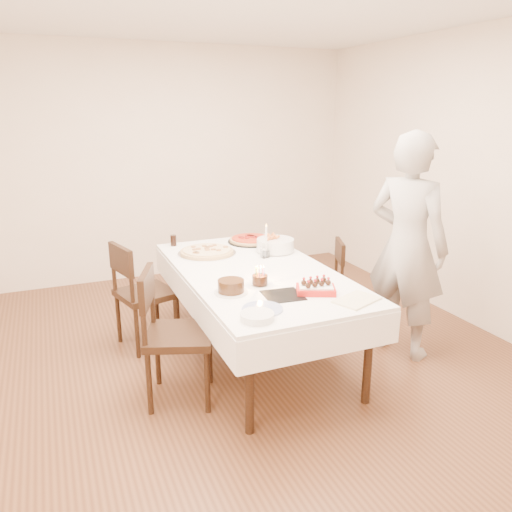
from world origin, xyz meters
name	(u,v)px	position (x,y,z in m)	size (l,w,h in m)	color
floor	(249,361)	(0.00, 0.00, 0.00)	(5.00, 5.00, 0.00)	#4F2D1B
wall_back	(169,164)	(0.00, 2.50, 1.35)	(4.50, 0.04, 2.70)	#F2E1CB
wall_right	(477,181)	(2.25, 0.00, 1.35)	(0.04, 5.00, 2.70)	#F2E1CB
dining_table	(256,314)	(0.09, 0.07, 0.38)	(1.14, 2.14, 0.75)	white
chair_right_savory	(321,281)	(0.94, 0.49, 0.40)	(0.41, 0.41, 0.81)	black
chair_left_savory	(146,294)	(-0.69, 0.64, 0.47)	(0.48, 0.48, 0.93)	black
chair_left_dessert	(180,336)	(-0.64, -0.31, 0.48)	(0.49, 0.49, 0.97)	black
person	(407,247)	(1.25, -0.32, 0.92)	(0.67, 0.44, 1.84)	#A7A39E
pizza_white	(207,252)	(-0.13, 0.66, 0.77)	(0.51, 0.51, 0.04)	beige
pizza_pepperoni	(251,240)	(0.38, 0.88, 0.77)	(0.44, 0.44, 0.04)	red
red_placemat	(277,249)	(0.50, 0.56, 0.75)	(0.22, 0.22, 0.01)	#B21E1E
pasta_bowl	(275,245)	(0.46, 0.50, 0.81)	(0.33, 0.33, 0.11)	white
taper_candle	(266,240)	(0.31, 0.37, 0.90)	(0.06, 0.06, 0.30)	white
shaker_pair	(264,253)	(0.28, 0.34, 0.80)	(0.08, 0.08, 0.09)	white
cola_glass	(173,240)	(-0.33, 1.04, 0.80)	(0.06, 0.06, 0.10)	black
layer_cake	(231,287)	(-0.26, -0.33, 0.80)	(0.24, 0.24, 0.10)	#371E0D
cake_board	(283,296)	(0.05, -0.52, 0.75)	(0.26, 0.26, 0.01)	black
birthday_cake	(260,275)	(-0.01, -0.26, 0.83)	(0.11, 0.11, 0.13)	#3E2011
strawberry_box	(316,288)	(0.28, -0.56, 0.78)	(0.27, 0.18, 0.07)	red
box_lid	(357,301)	(0.46, -0.80, 0.75)	(0.30, 0.20, 0.03)	beige
plate_stack	(257,316)	(-0.27, -0.82, 0.77)	(0.21, 0.21, 0.04)	white
china_plate	(262,309)	(-0.18, -0.69, 0.76)	(0.27, 0.27, 0.01)	white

